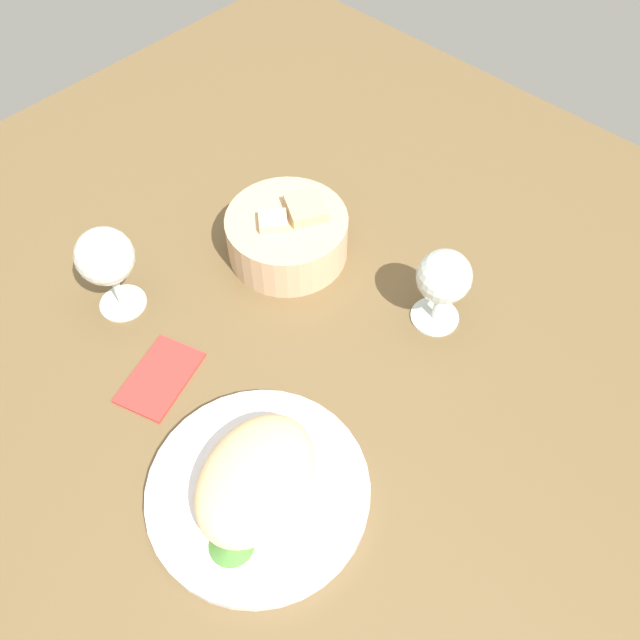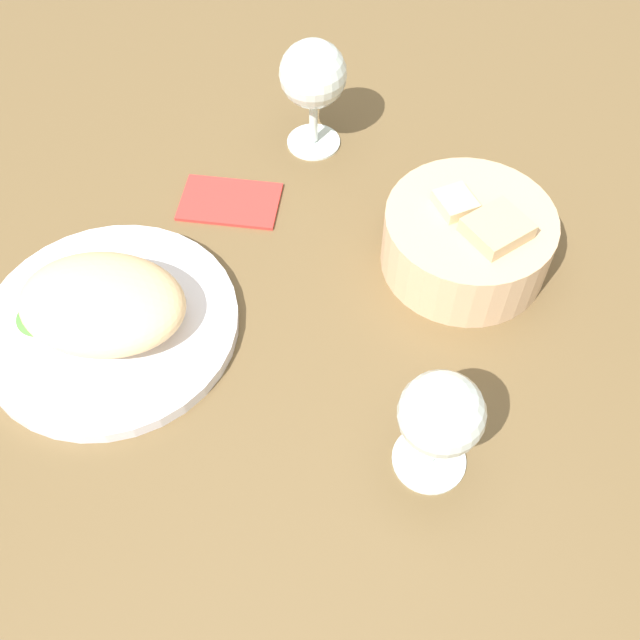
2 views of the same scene
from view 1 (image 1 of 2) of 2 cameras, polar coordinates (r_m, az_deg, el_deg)
name	(u,v)px [view 1 (image 1 of 2)]	position (r cm, az deg, el deg)	size (l,w,h in cm)	color
ground_plane	(285,356)	(86.42, -3.07, -3.12)	(140.00, 140.00, 2.00)	brown
plate	(258,490)	(76.26, -5.40, -14.57)	(25.21, 25.21, 1.40)	white
omelette	(256,478)	(73.07, -5.61, -13.57)	(16.15, 11.91, 5.51)	beige
lettuce_garnish	(231,542)	(73.02, -7.78, -18.63)	(4.99, 4.99, 1.66)	#488035
bread_basket	(288,234)	(93.66, -2.78, 7.46)	(17.20, 17.20, 8.42)	tan
wine_glass_near	(443,280)	(83.81, 10.70, 3.46)	(7.10, 7.10, 12.11)	silver
wine_glass_far	(106,259)	(87.21, -18.17, 5.05)	(7.55, 7.55, 13.58)	silver
folded_napkin	(160,376)	(85.40, -13.80, -4.80)	(11.00, 7.00, 0.80)	red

